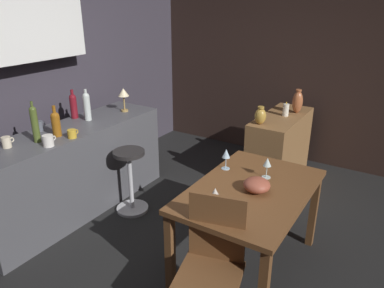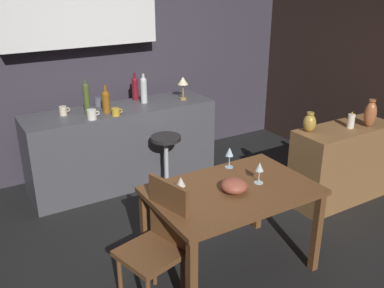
{
  "view_description": "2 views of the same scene",
  "coord_description": "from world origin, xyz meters",
  "px_view_note": "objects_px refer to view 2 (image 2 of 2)",
  "views": [
    {
      "loc": [
        -2.3,
        -1.37,
        2.11
      ],
      "look_at": [
        0.37,
        0.32,
        0.84
      ],
      "focal_mm": 34.33,
      "sensor_mm": 36.0,
      "label": 1
    },
    {
      "loc": [
        -1.71,
        -2.76,
        2.29
      ],
      "look_at": [
        0.23,
        0.47,
        0.77
      ],
      "focal_mm": 40.11,
      "sensor_mm": 36.0,
      "label": 2
    }
  ],
  "objects_px": {
    "wine_glass_left": "(260,168)",
    "wine_bottle_clear": "(144,89)",
    "cup_cream": "(63,111)",
    "chair_near_window": "(158,242)",
    "dining_table": "(232,199)",
    "wine_glass_center": "(181,182)",
    "wine_bottle_ruby": "(135,87)",
    "cup_white": "(92,114)",
    "cup_slate": "(98,102)",
    "fruit_bowl": "(234,186)",
    "wine_bottle_olive": "(86,98)",
    "sideboard_cabinet": "(341,164)",
    "wine_bottle_amber": "(106,101)",
    "pillar_candle_tall": "(351,121)",
    "vase_copper": "(370,114)",
    "wine_glass_right": "(230,153)",
    "vase_brass": "(310,123)",
    "counter_lamp": "(183,82)",
    "cup_mustard": "(116,112)",
    "bar_stool": "(166,164)"
  },
  "relations": [
    {
      "from": "wine_glass_right",
      "to": "wine_bottle_clear",
      "type": "xyz_separation_m",
      "value": [
        -0.02,
        1.63,
        0.19
      ]
    },
    {
      "from": "fruit_bowl",
      "to": "cup_slate",
      "type": "bearing_deg",
      "value": 97.51
    },
    {
      "from": "wine_bottle_olive",
      "to": "vase_copper",
      "type": "bearing_deg",
      "value": -34.09
    },
    {
      "from": "wine_glass_left",
      "to": "fruit_bowl",
      "type": "bearing_deg",
      "value": -174.64
    },
    {
      "from": "fruit_bowl",
      "to": "wine_glass_center",
      "type": "bearing_deg",
      "value": 157.71
    },
    {
      "from": "sideboard_cabinet",
      "to": "counter_lamp",
      "type": "xyz_separation_m",
      "value": [
        -1.05,
        1.5,
        0.69
      ]
    },
    {
      "from": "dining_table",
      "to": "wine_bottle_clear",
      "type": "relative_size",
      "value": 3.8
    },
    {
      "from": "wine_glass_center",
      "to": "wine_bottle_olive",
      "type": "relative_size",
      "value": 0.42
    },
    {
      "from": "wine_bottle_ruby",
      "to": "cup_cream",
      "type": "distance_m",
      "value": 0.91
    },
    {
      "from": "dining_table",
      "to": "sideboard_cabinet",
      "type": "relative_size",
      "value": 1.15
    },
    {
      "from": "wine_bottle_olive",
      "to": "cup_white",
      "type": "height_order",
      "value": "wine_bottle_olive"
    },
    {
      "from": "bar_stool",
      "to": "pillar_candle_tall",
      "type": "height_order",
      "value": "pillar_candle_tall"
    },
    {
      "from": "sideboard_cabinet",
      "to": "cup_slate",
      "type": "height_order",
      "value": "cup_slate"
    },
    {
      "from": "cup_slate",
      "to": "wine_glass_left",
      "type": "bearing_deg",
      "value": -75.78
    },
    {
      "from": "chair_near_window",
      "to": "dining_table",
      "type": "bearing_deg",
      "value": 2.82
    },
    {
      "from": "cup_mustard",
      "to": "cup_white",
      "type": "height_order",
      "value": "cup_white"
    },
    {
      "from": "fruit_bowl",
      "to": "wine_bottle_ruby",
      "type": "xyz_separation_m",
      "value": [
        0.18,
        2.19,
        0.25
      ]
    },
    {
      "from": "chair_near_window",
      "to": "wine_bottle_amber",
      "type": "distance_m",
      "value": 1.98
    },
    {
      "from": "wine_bottle_clear",
      "to": "vase_copper",
      "type": "distance_m",
      "value": 2.42
    },
    {
      "from": "cup_mustard",
      "to": "wine_bottle_clear",
      "type": "bearing_deg",
      "value": 31.61
    },
    {
      "from": "wine_bottle_amber",
      "to": "sideboard_cabinet",
      "type": "bearing_deg",
      "value": -36.8
    },
    {
      "from": "wine_glass_center",
      "to": "wine_bottle_ruby",
      "type": "bearing_deg",
      "value": 74.79
    },
    {
      "from": "wine_glass_left",
      "to": "vase_copper",
      "type": "bearing_deg",
      "value": 9.62
    },
    {
      "from": "cup_slate",
      "to": "sideboard_cabinet",
      "type": "bearing_deg",
      "value": -41.48
    },
    {
      "from": "cup_white",
      "to": "cup_cream",
      "type": "bearing_deg",
      "value": 127.36
    },
    {
      "from": "chair_near_window",
      "to": "fruit_bowl",
      "type": "distance_m",
      "value": 0.7
    },
    {
      "from": "wine_glass_right",
      "to": "vase_brass",
      "type": "bearing_deg",
      "value": 7.05
    },
    {
      "from": "wine_bottle_clear",
      "to": "wine_glass_center",
      "type": "bearing_deg",
      "value": -107.36
    },
    {
      "from": "wine_glass_right",
      "to": "cup_cream",
      "type": "height_order",
      "value": "cup_cream"
    },
    {
      "from": "wine_glass_right",
      "to": "cup_slate",
      "type": "distance_m",
      "value": 1.85
    },
    {
      "from": "wine_bottle_amber",
      "to": "pillar_candle_tall",
      "type": "distance_m",
      "value": 2.52
    },
    {
      "from": "cup_cream",
      "to": "chair_near_window",
      "type": "bearing_deg",
      "value": -88.16
    },
    {
      "from": "cup_slate",
      "to": "pillar_candle_tall",
      "type": "height_order",
      "value": "cup_slate"
    },
    {
      "from": "dining_table",
      "to": "vase_copper",
      "type": "height_order",
      "value": "vase_copper"
    },
    {
      "from": "counter_lamp",
      "to": "wine_bottle_ruby",
      "type": "bearing_deg",
      "value": 149.02
    },
    {
      "from": "wine_glass_left",
      "to": "wine_bottle_clear",
      "type": "bearing_deg",
      "value": 91.44
    },
    {
      "from": "wine_bottle_clear",
      "to": "cup_white",
      "type": "distance_m",
      "value": 0.76
    },
    {
      "from": "wine_bottle_clear",
      "to": "wine_bottle_ruby",
      "type": "xyz_separation_m",
      "value": [
        -0.03,
        0.18,
        -0.02
      ]
    },
    {
      "from": "wine_glass_center",
      "to": "wine_bottle_olive",
      "type": "bearing_deg",
      "value": 93.48
    },
    {
      "from": "pillar_candle_tall",
      "to": "sideboard_cabinet",
      "type": "bearing_deg",
      "value": 127.9
    },
    {
      "from": "cup_mustard",
      "to": "counter_lamp",
      "type": "height_order",
      "value": "counter_lamp"
    },
    {
      "from": "bar_stool",
      "to": "wine_glass_center",
      "type": "distance_m",
      "value": 1.49
    },
    {
      "from": "cup_mustard",
      "to": "cup_white",
      "type": "distance_m",
      "value": 0.25
    },
    {
      "from": "bar_stool",
      "to": "pillar_candle_tall",
      "type": "xyz_separation_m",
      "value": [
        1.54,
        -1.07,
        0.53
      ]
    },
    {
      "from": "wine_glass_left",
      "to": "wine_glass_right",
      "type": "bearing_deg",
      "value": 94.86
    },
    {
      "from": "wine_glass_right",
      "to": "cup_slate",
      "type": "bearing_deg",
      "value": 106.02
    },
    {
      "from": "dining_table",
      "to": "cup_mustard",
      "type": "xyz_separation_m",
      "value": [
        -0.27,
        1.69,
        0.29
      ]
    },
    {
      "from": "wine_glass_right",
      "to": "pillar_candle_tall",
      "type": "relative_size",
      "value": 1.07
    },
    {
      "from": "wine_bottle_olive",
      "to": "cup_cream",
      "type": "xyz_separation_m",
      "value": [
        -0.22,
        0.11,
        -0.13
      ]
    },
    {
      "from": "bar_stool",
      "to": "wine_bottle_amber",
      "type": "bearing_deg",
      "value": 136.16
    }
  ]
}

